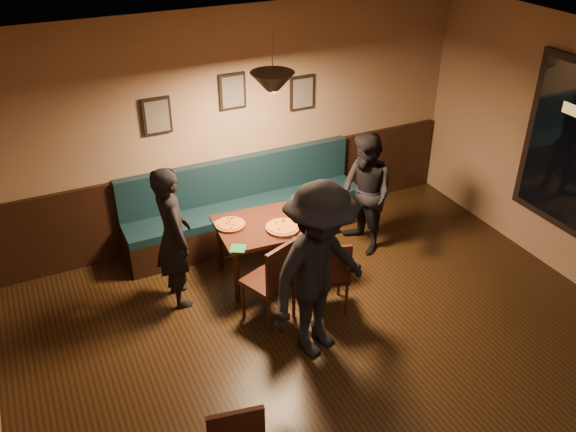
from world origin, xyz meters
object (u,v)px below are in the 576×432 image
Objects in this scene: diner_left at (173,237)px; diner_right at (365,194)px; booth_bench at (245,204)px; chair_near_right at (328,273)px; chair_near_left at (268,279)px; diner_front at (319,272)px; soda_glass at (330,217)px; tabasco_bottle at (321,209)px; dining_table at (275,248)px.

diner_right is (2.33, 0.00, -0.05)m from diner_left.
diner_left is (-1.12, -0.81, 0.29)m from booth_bench.
booth_bench is at bearing -125.64° from diner_right.
chair_near_right is at bearing -80.65° from booth_bench.
booth_bench is at bearing 115.44° from chair_near_right.
diner_front reaches higher than chair_near_left.
soda_glass is at bearing -63.07° from booth_bench.
chair_near_left is at bearing -103.67° from booth_bench.
booth_bench is 3.08× the size of chair_near_left.
chair_near_right is 0.48× the size of diner_front.
chair_near_right is (0.27, -1.62, -0.06)m from booth_bench.
diner_left is 1.71m from soda_glass.
diner_left is 14.43× the size of tabasco_bottle.
chair_near_left reaches higher than tabasco_bottle.
chair_near_right reaches higher than soda_glass.
chair_near_right reaches higher than tabasco_bottle.
diner_left reaches higher than tabasco_bottle.
dining_table is 0.69m from tabasco_bottle.
chair_near_right is 0.80m from diner_front.
diner_left is (-1.14, 0.02, 0.45)m from dining_table.
booth_bench is 27.31× the size of tabasco_bottle.
diner_right is (1.19, 0.02, 0.41)m from dining_table.
chair_near_right is at bearing -31.08° from chair_near_left.
booth_bench reaches higher than tabasco_bottle.
chair_near_right is 7.94× the size of tabasco_bottle.
diner_front is at bearing -118.97° from tabasco_bottle.
booth_bench is 1.07m from tabasco_bottle.
booth_bench reaches higher than soda_glass.
diner_right is at bearing 5.78° from tabasco_bottle.
booth_bench reaches higher than dining_table.
diner_front reaches higher than dining_table.
diner_front is (0.99, -1.32, 0.11)m from diner_left.
soda_glass is at bearing 75.96° from chair_near_right.
chair_near_left is at bearing -114.96° from dining_table.
dining_table is (0.02, -0.83, -0.16)m from booth_bench.
chair_near_right is (0.25, -0.79, 0.10)m from dining_table.
dining_table is at bearing 38.89° from chair_near_left.
tabasco_bottle is (1.69, -0.06, -0.06)m from diner_left.
dining_table is 0.84m from chair_near_right.
diner_left is 1.66m from diner_front.
diner_right reaches higher than chair_near_left.
chair_near_right reaches higher than dining_table.
diner_front is at bearing -90.32° from chair_near_left.
tabasco_bottle is at bearing 0.06° from dining_table.
diner_left is at bearing 178.01° from tabasco_bottle.
diner_front is at bearing -144.09° from diner_left.
diner_right is 13.59× the size of tabasco_bottle.
chair_near_left is (-0.39, -0.69, 0.15)m from dining_table.
chair_near_left is 1.17m from tabasco_bottle.
diner_right is at bearing -33.69° from booth_bench.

